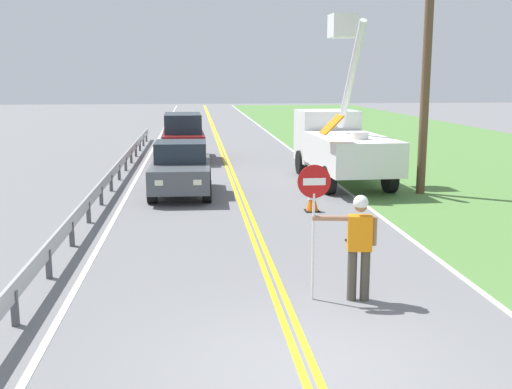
# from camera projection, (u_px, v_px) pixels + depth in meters

# --- Properties ---
(ground_plane) EXTENTS (160.00, 160.00, 0.00)m
(ground_plane) POSITION_uv_depth(u_px,v_px,m) (307.00, 368.00, 8.15)
(ground_plane) COLOR slate
(grass_verge_right) EXTENTS (16.00, 110.00, 0.01)m
(grass_verge_right) POSITION_uv_depth(u_px,v_px,m) (477.00, 159.00, 28.82)
(grass_verge_right) COLOR #517F3D
(grass_verge_right) RESTS_ON ground
(centerline_yellow_left) EXTENTS (0.11, 110.00, 0.01)m
(centerline_yellow_left) POSITION_uv_depth(u_px,v_px,m) (225.00, 162.00, 27.69)
(centerline_yellow_left) COLOR yellow
(centerline_yellow_left) RESTS_ON ground
(centerline_yellow_right) EXTENTS (0.11, 110.00, 0.01)m
(centerline_yellow_right) POSITION_uv_depth(u_px,v_px,m) (229.00, 162.00, 27.70)
(centerline_yellow_right) COLOR yellow
(centerline_yellow_right) RESTS_ON ground
(edge_line_right) EXTENTS (0.12, 110.00, 0.01)m
(edge_line_right) POSITION_uv_depth(u_px,v_px,m) (306.00, 161.00, 28.05)
(edge_line_right) COLOR silver
(edge_line_right) RESTS_ON ground
(edge_line_left) EXTENTS (0.12, 110.00, 0.01)m
(edge_line_left) POSITION_uv_depth(u_px,v_px,m) (145.00, 163.00, 27.35)
(edge_line_left) COLOR silver
(edge_line_left) RESTS_ON ground
(flagger_worker) EXTENTS (1.08, 0.30, 1.83)m
(flagger_worker) POSITION_uv_depth(u_px,v_px,m) (359.00, 241.00, 10.45)
(flagger_worker) COLOR #474238
(flagger_worker) RESTS_ON ground
(stop_sign_paddle) EXTENTS (0.56, 0.04, 2.33)m
(stop_sign_paddle) POSITION_uv_depth(u_px,v_px,m) (314.00, 202.00, 10.36)
(stop_sign_paddle) COLOR silver
(stop_sign_paddle) RESTS_ON ground
(utility_bucket_truck) EXTENTS (2.67, 6.89, 5.89)m
(utility_bucket_truck) POSITION_uv_depth(u_px,v_px,m) (340.00, 142.00, 22.55)
(utility_bucket_truck) COLOR white
(utility_bucket_truck) RESTS_ON ground
(oncoming_sedan_nearest) EXTENTS (1.99, 4.14, 1.70)m
(oncoming_sedan_nearest) POSITION_uv_depth(u_px,v_px,m) (181.00, 169.00, 19.95)
(oncoming_sedan_nearest) COLOR #4C5156
(oncoming_sedan_nearest) RESTS_ON ground
(oncoming_suv_second) EXTENTS (2.00, 4.65, 2.10)m
(oncoming_suv_second) POSITION_uv_depth(u_px,v_px,m) (183.00, 137.00, 28.33)
(oncoming_suv_second) COLOR maroon
(oncoming_suv_second) RESTS_ON ground
(utility_pole_near) EXTENTS (1.80, 0.28, 8.56)m
(utility_pole_near) POSITION_uv_depth(u_px,v_px,m) (427.00, 54.00, 19.49)
(utility_pole_near) COLOR brown
(utility_pole_near) RESTS_ON ground
(traffic_cone_lead) EXTENTS (0.40, 0.40, 0.70)m
(traffic_cone_lead) POSITION_uv_depth(u_px,v_px,m) (356.00, 228.00, 14.28)
(traffic_cone_lead) COLOR orange
(traffic_cone_lead) RESTS_ON ground
(traffic_cone_mid) EXTENTS (0.40, 0.40, 0.70)m
(traffic_cone_mid) POSITION_uv_depth(u_px,v_px,m) (312.00, 200.00, 17.56)
(traffic_cone_mid) COLOR orange
(traffic_cone_mid) RESTS_ON ground
(guardrail_left_shoulder) EXTENTS (0.10, 32.00, 0.71)m
(guardrail_left_shoulder) POSITION_uv_depth(u_px,v_px,m) (115.00, 171.00, 21.74)
(guardrail_left_shoulder) COLOR #9EA0A3
(guardrail_left_shoulder) RESTS_ON ground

